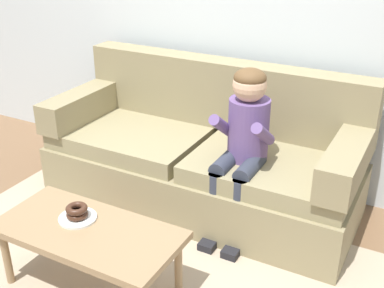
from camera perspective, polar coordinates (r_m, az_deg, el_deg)
ground at (r=3.07m, az=-5.90°, el=-13.87°), size 10.00×10.00×0.00m
couch at (r=3.50m, az=1.44°, el=-1.55°), size 2.19×0.90×0.99m
coffee_table at (r=2.72m, az=-12.04°, el=-10.45°), size 1.02×0.50×0.41m
person_child at (r=3.05m, az=6.04°, el=0.72°), size 0.34×0.58×1.10m
plate at (r=2.78m, az=-13.22°, el=-8.42°), size 0.21×0.21×0.01m
donut at (r=2.77m, az=-13.27°, el=-7.99°), size 0.16×0.16×0.04m
donut_second at (r=2.75m, az=-13.34°, el=-7.36°), size 0.13×0.13×0.04m
toy_controller at (r=3.33m, az=-10.92°, el=-10.20°), size 0.23×0.09×0.05m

